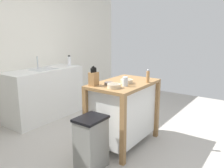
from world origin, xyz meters
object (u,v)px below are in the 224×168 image
Objects in this scene: kitchen_island at (124,110)px; bowl_stoneware_deep at (127,81)px; drinking_cup at (125,81)px; pepper_grinder at (148,76)px; sink_faucet at (37,62)px; knife_block at (94,78)px; bowl_ceramic_wide at (114,86)px; bottle_dish_soap at (69,61)px; bowl_ceramic_small at (109,83)px; trash_bin at (91,143)px.

kitchen_island is 0.43m from bowl_stoneware_deep.
pepper_grinder is at bearing -21.11° from drinking_cup.
kitchen_island is 1.96m from sink_faucet.
kitchen_island is 3.99× the size of knife_block.
bowl_ceramic_wide is 1.99m from bottle_dish_soap.
bowl_ceramic_small is 0.58× the size of bottle_dish_soap.
bowl_ceramic_wide is at bearing -6.18° from trash_bin.
pepper_grinder is 1.98m from bottle_dish_soap.
pepper_grinder reaches higher than bowl_ceramic_small.
bottle_dish_soap reaches higher than bowl_ceramic_small.
bowl_ceramic_small is 0.65× the size of pepper_grinder.
bottle_dish_soap reaches higher than drinking_cup.
bowl_ceramic_wide reaches higher than bowl_ceramic_small.
pepper_grinder reaches higher than drinking_cup.
bottle_dish_soap reaches higher than trash_bin.
sink_faucet is (0.28, 1.80, 0.10)m from bowl_ceramic_small.
bowl_ceramic_wide is 1.39× the size of drinking_cup.
knife_block is 0.21m from bowl_ceramic_small.
bowl_ceramic_small is (-0.23, 0.09, 0.41)m from kitchen_island.
sink_faucet is at bearing 81.31° from bowl_ceramic_small.
knife_block is 1.22× the size of bottle_dish_soap.
drinking_cup is (-0.17, -0.13, 0.45)m from kitchen_island.
bottle_dish_soap is (0.66, 1.73, 0.08)m from bowl_stoneware_deep.
pepper_grinder is 2.16m from sink_faucet.
bottle_dish_soap is at bearing 55.32° from knife_block.
kitchen_island is 0.48m from bowl_ceramic_small.
pepper_grinder is at bearing -43.85° from bowl_stoneware_deep.
bowl_ceramic_small is 0.22m from drinking_cup.
trash_bin is (-0.92, 0.24, -0.66)m from pepper_grinder.
bowl_ceramic_small is 0.19× the size of trash_bin.
bowl_ceramic_wide is 0.74× the size of sink_faucet.
pepper_grinder is at bearing -55.38° from kitchen_island.
bowl_stoneware_deep is at bearing -38.41° from knife_block.
bottle_dish_soap is (0.86, 1.58, 0.09)m from bowl_ceramic_small.
kitchen_island is 8.41× the size of bowl_ceramic_small.
bowl_ceramic_wide is at bearing 161.52° from drinking_cup.
knife_block is 1.77m from bottle_dish_soap.
bowl_ceramic_wide is 0.80× the size of bottle_dish_soap.
drinking_cup is at bearing -113.99° from bottle_dish_soap.
bowl_stoneware_deep is (-0.03, -0.06, 0.42)m from kitchen_island.
sink_faucet is at bearing 67.80° from trash_bin.
bowl_stoneware_deep is at bearing 25.15° from drinking_cup.
trash_bin is (-0.57, 0.10, -0.64)m from drinking_cup.
pepper_grinder reaches higher than trash_bin.
drinking_cup is at bearing -18.48° from bowl_ceramic_wide.
pepper_grinder is at bearing -86.26° from sink_faucet.
drinking_cup is 0.19× the size of trash_bin.
kitchen_island is 0.76m from trash_bin.
kitchen_island reaches higher than trash_bin.
bowl_ceramic_small is (0.15, -0.13, -0.07)m from knife_block.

